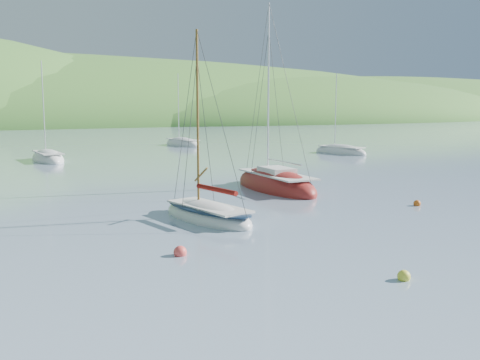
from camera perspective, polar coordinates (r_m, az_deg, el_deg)
name	(u,v)px	position (r m, az deg, el deg)	size (l,w,h in m)	color
ground	(348,261)	(19.94, 11.44, -8.46)	(700.00, 700.00, 0.00)	slate
daysailer_white	(207,215)	(26.44, -3.49, -3.74)	(3.62, 6.78, 9.89)	silver
sloop_red	(275,186)	(35.82, 3.79, -0.63)	(3.26, 9.06, 13.33)	maroon
distant_sloop_a	(48,159)	(57.37, -19.81, 2.10)	(3.30, 7.83, 10.90)	silver
distant_sloop_b	(182,144)	(74.99, -6.17, 3.80)	(3.98, 7.93, 10.81)	silver
distant_sloop_d	(340,152)	(63.23, 10.66, 2.93)	(4.17, 7.43, 10.05)	silver
mooring_buoys	(311,241)	(22.01, 7.63, -6.48)	(15.83, 9.86, 0.50)	yellow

